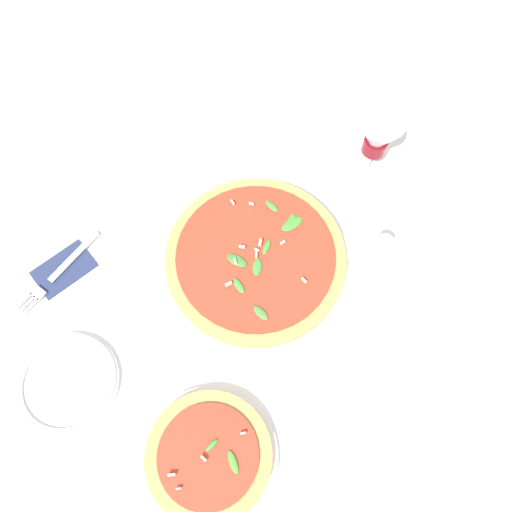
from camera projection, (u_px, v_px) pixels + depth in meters
name	position (u px, v px, depth m)	size (l,w,h in m)	color
ground_plane	(263.00, 276.00, 0.96)	(6.00, 6.00, 0.00)	silver
pizza_arugula_main	(256.00, 259.00, 0.96)	(0.37, 0.37, 0.05)	white
pizza_personal_side	(209.00, 456.00, 0.82)	(0.23, 0.23, 0.05)	white
wine_glass	(377.00, 139.00, 0.96)	(0.09, 0.09, 0.16)	white
napkin	(64.00, 269.00, 0.97)	(0.13, 0.10, 0.01)	navy
fork	(60.00, 271.00, 0.96)	(0.19, 0.11, 0.00)	silver
side_plate_white	(68.00, 382.00, 0.88)	(0.18, 0.18, 0.02)	white
shaker_pepper	(382.00, 248.00, 0.95)	(0.03, 0.03, 0.07)	silver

